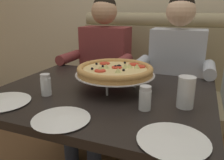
% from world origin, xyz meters
% --- Properties ---
extents(booth_bench, '(1.33, 0.78, 1.13)m').
position_xyz_m(booth_bench, '(0.00, 0.91, 0.40)').
color(booth_bench, '#998966').
rests_on(booth_bench, ground_plane).
extents(dining_table, '(1.13, 0.89, 0.75)m').
position_xyz_m(dining_table, '(0.00, 0.00, 0.65)').
color(dining_table, black).
rests_on(dining_table, ground_plane).
extents(diner_left, '(0.54, 0.64, 1.27)m').
position_xyz_m(diner_left, '(-0.30, 0.65, 0.71)').
color(diner_left, '#2D3342').
rests_on(diner_left, ground_plane).
extents(diner_right, '(0.54, 0.64, 1.27)m').
position_xyz_m(diner_right, '(0.30, 0.65, 0.71)').
color(diner_right, '#2D3342').
rests_on(diner_right, ground_plane).
extents(pizza, '(0.43, 0.43, 0.14)m').
position_xyz_m(pizza, '(0.05, 0.07, 0.85)').
color(pizza, silver).
rests_on(pizza, dining_table).
extents(shaker_oregano, '(0.05, 0.05, 0.11)m').
position_xyz_m(shaker_oregano, '(-0.24, -0.15, 0.79)').
color(shaker_oregano, white).
rests_on(shaker_oregano, dining_table).
extents(shaker_pepper_flakes, '(0.05, 0.05, 0.11)m').
position_xyz_m(shaker_pepper_flakes, '(0.26, -0.13, 0.79)').
color(shaker_pepper_flakes, white).
rests_on(shaker_pepper_flakes, dining_table).
extents(plate_near_left, '(0.23, 0.23, 0.02)m').
position_xyz_m(plate_near_left, '(-0.02, -0.35, 0.76)').
color(plate_near_left, white).
rests_on(plate_near_left, dining_table).
extents(plate_near_right, '(0.24, 0.24, 0.02)m').
position_xyz_m(plate_near_right, '(0.41, -0.34, 0.76)').
color(plate_near_right, white).
rests_on(plate_near_right, dining_table).
extents(plate_far_side, '(0.25, 0.25, 0.02)m').
position_xyz_m(plate_far_side, '(-0.37, -0.31, 0.76)').
color(plate_far_side, white).
rests_on(plate_far_side, dining_table).
extents(drinking_glass, '(0.07, 0.07, 0.14)m').
position_xyz_m(drinking_glass, '(0.42, -0.05, 0.81)').
color(drinking_glass, silver).
rests_on(drinking_glass, dining_table).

